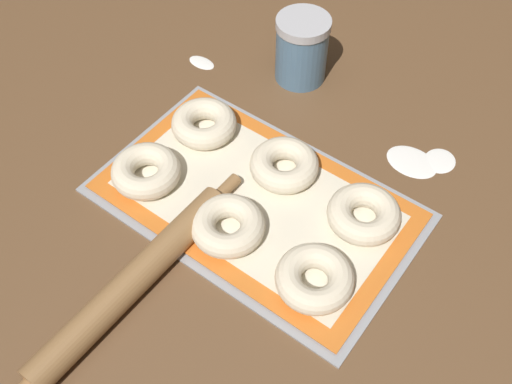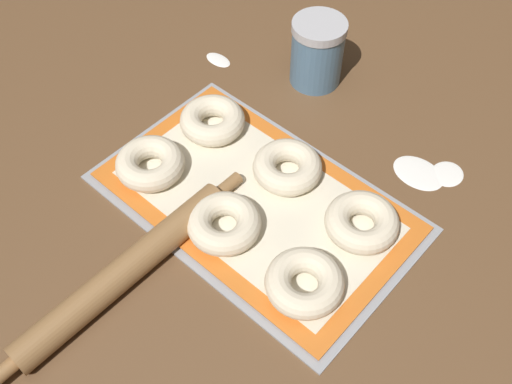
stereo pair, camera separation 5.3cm
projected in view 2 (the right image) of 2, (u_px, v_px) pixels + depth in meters
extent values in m
plane|color=brown|center=(257.00, 198.00, 0.97)|extent=(2.80, 2.80, 0.00)
cube|color=#93969B|center=(256.00, 202.00, 0.95)|extent=(0.50, 0.31, 0.01)
cube|color=orange|center=(256.00, 200.00, 0.95)|extent=(0.48, 0.28, 0.00)
cube|color=beige|center=(256.00, 200.00, 0.95)|extent=(0.43, 0.23, 0.00)
torus|color=beige|center=(150.00, 164.00, 0.97)|extent=(0.11, 0.11, 0.04)
torus|color=beige|center=(224.00, 223.00, 0.90)|extent=(0.11, 0.11, 0.04)
torus|color=beige|center=(305.00, 283.00, 0.84)|extent=(0.11, 0.11, 0.04)
torus|color=beige|center=(212.00, 120.00, 1.03)|extent=(0.11, 0.11, 0.04)
torus|color=beige|center=(287.00, 167.00, 0.97)|extent=(0.11, 0.11, 0.04)
torus|color=beige|center=(362.00, 222.00, 0.90)|extent=(0.11, 0.11, 0.04)
cylinder|color=slate|center=(317.00, 56.00, 1.10)|extent=(0.10, 0.10, 0.11)
cylinder|color=#B2B2B7|center=(320.00, 27.00, 1.05)|extent=(0.10, 0.10, 0.02)
cylinder|color=olive|center=(125.00, 271.00, 0.86)|extent=(0.05, 0.37, 0.05)
cylinder|color=olive|center=(227.00, 186.00, 0.95)|extent=(0.02, 0.05, 0.02)
ellipsoid|color=white|center=(218.00, 59.00, 1.17)|extent=(0.06, 0.03, 0.00)
ellipsoid|color=white|center=(418.00, 173.00, 1.00)|extent=(0.09, 0.07, 0.00)
ellipsoid|color=white|center=(447.00, 173.00, 0.99)|extent=(0.05, 0.06, 0.00)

